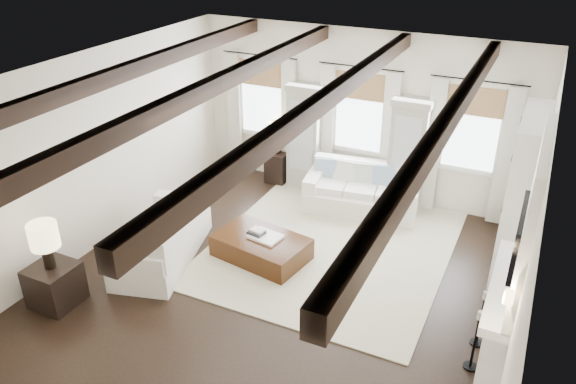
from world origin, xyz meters
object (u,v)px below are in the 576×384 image
at_px(sofa_left, 166,238).
at_px(ottoman, 261,248).
at_px(side_table_front, 55,285).
at_px(side_table_back, 278,167).
at_px(sofa_back, 362,192).

xyz_separation_m(sofa_left, ottoman, (1.38, 0.65, -0.18)).
xyz_separation_m(sofa_left, side_table_front, (-0.73, -1.63, -0.07)).
relative_size(sofa_left, side_table_back, 3.60).
bearing_deg(sofa_left, side_table_front, -114.24).
height_order(sofa_back, side_table_back, sofa_back).
relative_size(sofa_left, ottoman, 1.59).
bearing_deg(sofa_back, side_table_back, 168.51).
relative_size(sofa_back, side_table_back, 3.40).
distance_m(sofa_back, ottoman, 2.46).
bearing_deg(side_table_front, sofa_back, 56.30).
relative_size(sofa_back, ottoman, 1.50).
relative_size(sofa_back, side_table_front, 3.53).
height_order(sofa_left, side_table_front, sofa_left).
bearing_deg(side_table_front, sofa_left, 65.76).
height_order(side_table_front, side_table_back, side_table_back).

